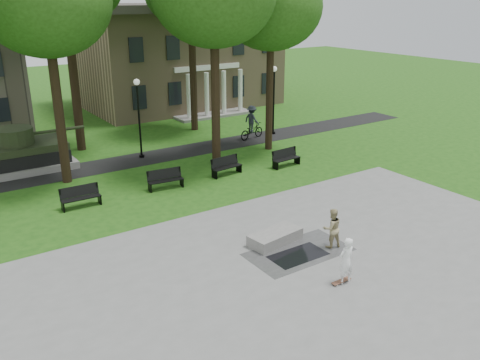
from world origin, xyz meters
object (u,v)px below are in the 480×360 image
Objects in this scene: skateboarder at (346,260)px; friend_watching at (332,228)px; park_bench_0 at (80,196)px; concrete_block at (275,237)px; cyclist at (252,125)px.

skateboarder is 1.05× the size of friend_watching.
friend_watching is 11.64m from park_bench_0.
park_bench_0 is at bearing -40.51° from friend_watching.
friend_watching is at bearing -52.96° from park_bench_0.
park_bench_0 reaches higher than concrete_block.
skateboarder reaches higher than friend_watching.
concrete_block is 0.96× the size of cyclist.
skateboarder is at bearing -63.97° from park_bench_0.
park_bench_0 is (-13.45, -5.37, -0.41)m from cyclist.
skateboarder is 18.79m from cyclist.
friend_watching is 0.69× the size of cyclist.
concrete_block is 15.63m from cyclist.
skateboarder is at bearing 70.37° from friend_watching.
cyclist is at bearing -115.02° from skateboarder.
skateboarder is 12.81m from park_bench_0.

